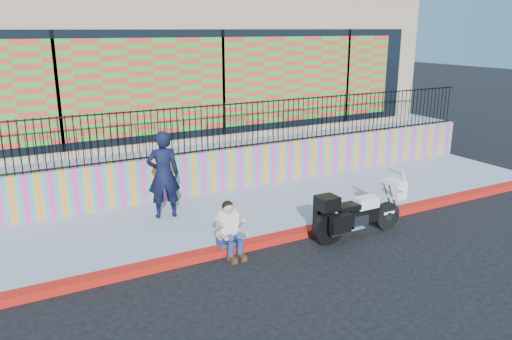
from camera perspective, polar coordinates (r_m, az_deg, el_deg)
ground at (r=10.85m, az=5.78°, el=-7.40°), size 90.00×90.00×0.00m
red_curb at (r=10.82m, az=5.79°, el=-7.03°), size 16.00×0.30×0.15m
sidewalk at (r=12.12m, az=1.41°, el=-4.39°), size 16.00×3.00×0.15m
mural_wall at (r=13.27m, az=-2.01°, el=0.26°), size 16.00×0.20×1.10m
metal_fence at (r=13.00m, az=-2.06°, el=5.14°), size 15.80×0.04×1.20m
elevated_platform at (r=17.87m, az=-9.35°, el=3.90°), size 16.00×10.00×1.25m
storefront_building at (r=17.32m, az=-9.50°, el=12.29°), size 14.00×8.06×4.00m
police_motorcycle at (r=10.73m, az=11.52°, el=-4.59°), size 2.21×0.73×1.38m
police_officer at (r=11.27m, az=-10.53°, el=-0.52°), size 0.80×0.59×1.98m
seated_man at (r=9.71m, az=-2.88°, el=-7.34°), size 0.54×0.71×1.06m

